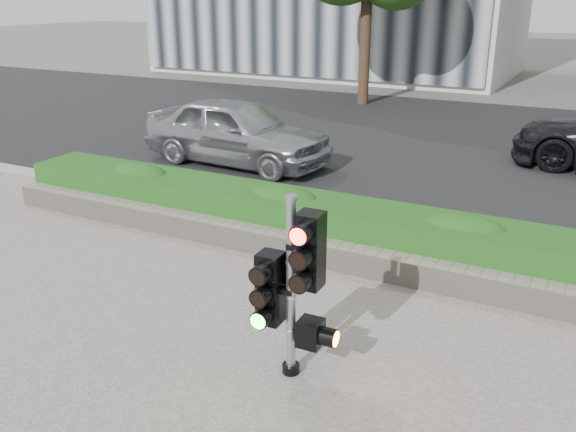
# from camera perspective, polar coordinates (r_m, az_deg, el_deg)

# --- Properties ---
(ground) EXTENTS (120.00, 120.00, 0.00)m
(ground) POSITION_cam_1_polar(r_m,az_deg,el_deg) (6.91, -1.48, -10.98)
(ground) COLOR #51514C
(ground) RESTS_ON ground
(road) EXTENTS (60.00, 13.00, 0.02)m
(road) POSITION_cam_1_polar(r_m,az_deg,el_deg) (15.84, 16.44, 6.33)
(road) COLOR black
(road) RESTS_ON ground
(curb) EXTENTS (60.00, 0.25, 0.12)m
(curb) POSITION_cam_1_polar(r_m,az_deg,el_deg) (9.47, 7.79, -1.80)
(curb) COLOR gray
(curb) RESTS_ON ground
(stone_wall) EXTENTS (12.00, 0.32, 0.34)m
(stone_wall) POSITION_cam_1_polar(r_m,az_deg,el_deg) (8.34, 4.85, -3.77)
(stone_wall) COLOR gray
(stone_wall) RESTS_ON sidewalk
(hedge) EXTENTS (12.00, 1.00, 0.68)m
(hedge) POSITION_cam_1_polar(r_m,az_deg,el_deg) (8.83, 6.53, -1.23)
(hedge) COLOR #2F7F27
(hedge) RESTS_ON sidewalk
(traffic_signal) EXTENTS (0.64, 0.47, 1.85)m
(traffic_signal) POSITION_cam_1_polar(r_m,az_deg,el_deg) (5.74, 0.63, -5.88)
(traffic_signal) COLOR black
(traffic_signal) RESTS_ON sidewalk
(car_silver) EXTENTS (4.34, 1.98, 1.44)m
(car_silver) POSITION_cam_1_polar(r_m,az_deg,el_deg) (13.40, -4.83, 7.89)
(car_silver) COLOR #9D9FA4
(car_silver) RESTS_ON road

